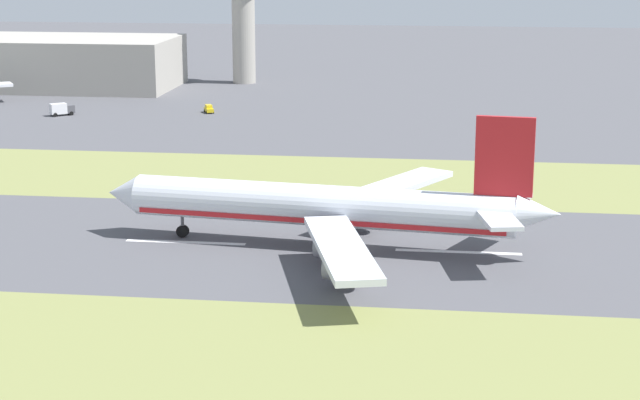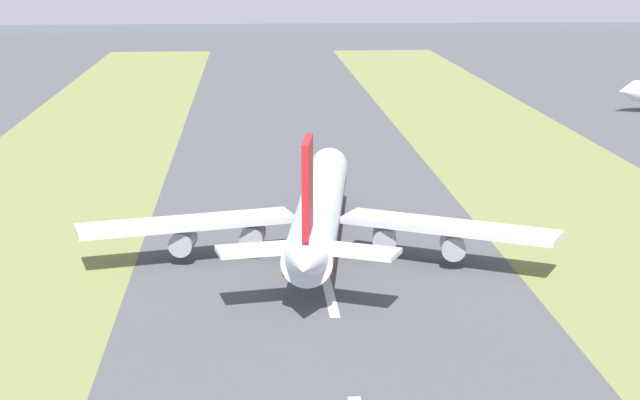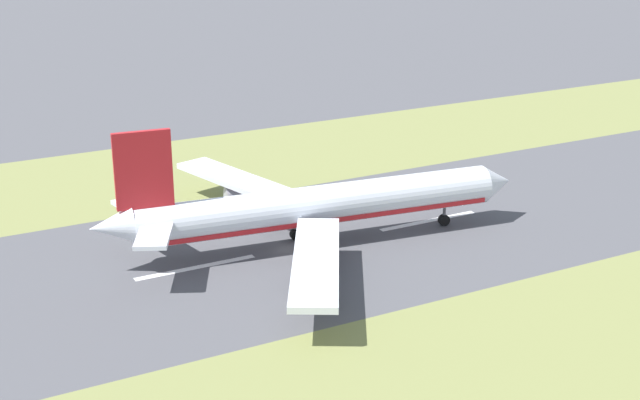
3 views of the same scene
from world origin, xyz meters
The scene contains 10 objects.
ground_plane centered at (0.00, 0.00, 0.00)m, with size 800.00×800.00×0.00m, color #4C4C51.
grass_median_west centered at (-45.00, 0.00, 0.00)m, with size 40.00×600.00×0.01m, color olive.
grass_median_east centered at (45.00, 0.00, 0.00)m, with size 40.00×600.00×0.01m, color olive.
centreline_dash_mid centered at (0.00, -14.32, 0.01)m, with size 1.20×18.00×0.01m, color silver.
centreline_dash_far centered at (0.00, 25.68, 0.01)m, with size 1.20×18.00×0.01m, color silver.
airplane_main_jet centered at (-0.05, 3.79, 6.02)m, with size 63.67×67.17×20.20m.
terminal_building centered at (158.42, 113.31, 7.40)m, with size 36.00×87.49×14.80m, color #A39E93.
control_tower centered at (175.24, 51.40, 23.12)m, with size 12.00×12.00×37.50m.
service_truck centered at (108.37, 85.09, 1.67)m, with size 5.53×6.02×3.10m.
apron_car centered at (117.43, 49.26, 1.00)m, with size 4.75×3.42×2.03m.
Camera 1 is at (-147.88, -13.08, 43.85)m, focal length 60.00 mm.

